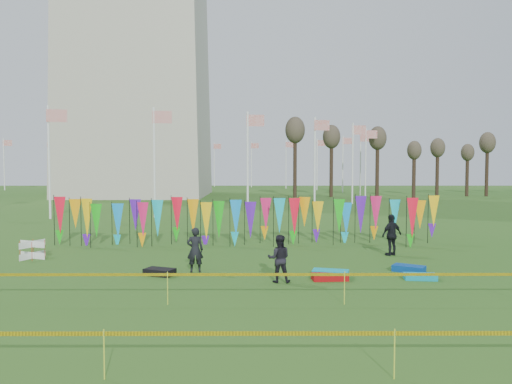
{
  "coord_description": "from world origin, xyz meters",
  "views": [
    {
      "loc": [
        0.53,
        -15.34,
        3.76
      ],
      "look_at": [
        0.59,
        6.0,
        2.64
      ],
      "focal_mm": 35.0,
      "sensor_mm": 36.0,
      "label": 1
    }
  ],
  "objects_px": {
    "box_kite": "(33,250)",
    "kite_bag_black": "(160,272)",
    "person_left": "(195,250)",
    "person_right": "(392,235)",
    "kite_bag_red": "(330,277)",
    "kite_bag_teal": "(420,277)",
    "kite_bag_blue": "(409,269)",
    "person_mid": "(279,259)",
    "kite_bag_turquoise": "(330,274)"
  },
  "relations": [
    {
      "from": "box_kite",
      "to": "kite_bag_black",
      "type": "bearing_deg",
      "value": -28.04
    },
    {
      "from": "person_left",
      "to": "person_right",
      "type": "distance_m",
      "value": 8.52
    },
    {
      "from": "box_kite",
      "to": "kite_bag_red",
      "type": "distance_m",
      "value": 12.09
    },
    {
      "from": "box_kite",
      "to": "kite_bag_black",
      "type": "distance_m",
      "value": 6.49
    },
    {
      "from": "kite_bag_red",
      "to": "kite_bag_teal",
      "type": "distance_m",
      "value": 3.01
    },
    {
      "from": "person_left",
      "to": "kite_bag_teal",
      "type": "height_order",
      "value": "person_left"
    },
    {
      "from": "kite_bag_teal",
      "to": "person_right",
      "type": "bearing_deg",
      "value": 86.53
    },
    {
      "from": "person_right",
      "to": "kite_bag_blue",
      "type": "distance_m",
      "value": 3.32
    },
    {
      "from": "kite_bag_red",
      "to": "kite_bag_black",
      "type": "relative_size",
      "value": 1.15
    },
    {
      "from": "box_kite",
      "to": "kite_bag_black",
      "type": "height_order",
      "value": "box_kite"
    },
    {
      "from": "kite_bag_black",
      "to": "kite_bag_teal",
      "type": "height_order",
      "value": "kite_bag_black"
    },
    {
      "from": "person_mid",
      "to": "box_kite",
      "type": "bearing_deg",
      "value": -19.7
    },
    {
      "from": "person_mid",
      "to": "kite_bag_blue",
      "type": "xyz_separation_m",
      "value": [
        4.7,
        1.58,
        -0.66
      ]
    },
    {
      "from": "kite_bag_blue",
      "to": "kite_bag_black",
      "type": "relative_size",
      "value": 1.08
    },
    {
      "from": "kite_bag_turquoise",
      "to": "kite_bag_black",
      "type": "bearing_deg",
      "value": 177.06
    },
    {
      "from": "box_kite",
      "to": "person_left",
      "type": "xyz_separation_m",
      "value": [
        6.89,
        -2.57,
        0.43
      ]
    },
    {
      "from": "kite_bag_red",
      "to": "kite_bag_teal",
      "type": "xyz_separation_m",
      "value": [
        3.01,
        0.06,
        -0.01
      ]
    },
    {
      "from": "person_left",
      "to": "person_right",
      "type": "relative_size",
      "value": 0.92
    },
    {
      "from": "kite_bag_turquoise",
      "to": "kite_bag_red",
      "type": "height_order",
      "value": "kite_bag_turquoise"
    },
    {
      "from": "box_kite",
      "to": "person_mid",
      "type": "height_order",
      "value": "person_mid"
    },
    {
      "from": "person_left",
      "to": "kite_bag_teal",
      "type": "distance_m",
      "value": 7.71
    },
    {
      "from": "person_mid",
      "to": "kite_bag_turquoise",
      "type": "xyz_separation_m",
      "value": [
        1.78,
        0.74,
        -0.65
      ]
    },
    {
      "from": "kite_bag_blue",
      "to": "kite_bag_red",
      "type": "height_order",
      "value": "kite_bag_blue"
    },
    {
      "from": "person_left",
      "to": "kite_bag_turquoise",
      "type": "xyz_separation_m",
      "value": [
        4.68,
        -0.78,
        -0.68
      ]
    },
    {
      "from": "person_right",
      "to": "kite_bag_red",
      "type": "height_order",
      "value": "person_right"
    },
    {
      "from": "kite_bag_turquoise",
      "to": "person_right",
      "type": "bearing_deg",
      "value": 51.87
    },
    {
      "from": "box_kite",
      "to": "kite_bag_teal",
      "type": "xyz_separation_m",
      "value": [
        14.48,
        -3.73,
        -0.27
      ]
    },
    {
      "from": "person_right",
      "to": "kite_bag_teal",
      "type": "bearing_deg",
      "value": 57.75
    },
    {
      "from": "person_left",
      "to": "kite_bag_blue",
      "type": "xyz_separation_m",
      "value": [
        7.6,
        0.06,
        -0.68
      ]
    },
    {
      "from": "kite_bag_red",
      "to": "kite_bag_black",
      "type": "distance_m",
      "value": 5.8
    },
    {
      "from": "kite_bag_turquoise",
      "to": "person_mid",
      "type": "bearing_deg",
      "value": -157.46
    },
    {
      "from": "kite_bag_red",
      "to": "kite_bag_teal",
      "type": "relative_size",
      "value": 1.13
    },
    {
      "from": "box_kite",
      "to": "person_right",
      "type": "bearing_deg",
      "value": 2.76
    },
    {
      "from": "kite_bag_black",
      "to": "kite_bag_teal",
      "type": "xyz_separation_m",
      "value": [
        8.76,
        -0.68,
        -0.02
      ]
    },
    {
      "from": "person_right",
      "to": "kite_bag_black",
      "type": "distance_m",
      "value": 9.81
    },
    {
      "from": "person_mid",
      "to": "kite_bag_teal",
      "type": "relative_size",
      "value": 1.5
    },
    {
      "from": "box_kite",
      "to": "kite_bag_red",
      "type": "xyz_separation_m",
      "value": [
        11.48,
        -3.79,
        -0.27
      ]
    },
    {
      "from": "person_left",
      "to": "kite_bag_black",
      "type": "xyz_separation_m",
      "value": [
        -1.17,
        -0.48,
        -0.68
      ]
    },
    {
      "from": "box_kite",
      "to": "kite_bag_blue",
      "type": "xyz_separation_m",
      "value": [
        14.48,
        -2.51,
        -0.26
      ]
    },
    {
      "from": "person_mid",
      "to": "person_left",
      "type": "bearing_deg",
      "value": -24.77
    },
    {
      "from": "kite_bag_turquoise",
      "to": "kite_bag_blue",
      "type": "xyz_separation_m",
      "value": [
        2.92,
        0.84,
        -0.01
      ]
    },
    {
      "from": "person_left",
      "to": "kite_bag_blue",
      "type": "height_order",
      "value": "person_left"
    },
    {
      "from": "person_left",
      "to": "person_right",
      "type": "xyz_separation_m",
      "value": [
        7.86,
        3.28,
        0.07
      ]
    },
    {
      "from": "person_right",
      "to": "kite_bag_red",
      "type": "distance_m",
      "value": 5.62
    },
    {
      "from": "box_kite",
      "to": "person_left",
      "type": "bearing_deg",
      "value": -20.43
    },
    {
      "from": "box_kite",
      "to": "kite_bag_blue",
      "type": "distance_m",
      "value": 14.7
    },
    {
      "from": "box_kite",
      "to": "kite_bag_blue",
      "type": "bearing_deg",
      "value": -9.82
    },
    {
      "from": "kite_bag_red",
      "to": "kite_bag_teal",
      "type": "height_order",
      "value": "kite_bag_red"
    },
    {
      "from": "person_mid",
      "to": "person_right",
      "type": "relative_size",
      "value": 0.89
    },
    {
      "from": "person_right",
      "to": "kite_bag_teal",
      "type": "relative_size",
      "value": 1.69
    }
  ]
}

